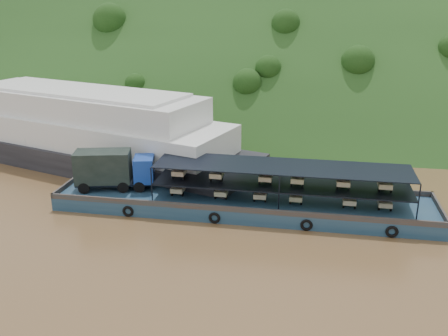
# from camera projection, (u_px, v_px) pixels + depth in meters

# --- Properties ---
(ground) EXTENTS (160.00, 160.00, 0.00)m
(ground) POSITION_uv_depth(u_px,v_px,m) (239.00, 212.00, 46.32)
(ground) COLOR brown
(ground) RESTS_ON ground
(hillside) EXTENTS (140.00, 39.60, 39.60)m
(hillside) POSITION_uv_depth(u_px,v_px,m) (273.00, 121.00, 79.79)
(hillside) COLOR #1D3B15
(hillside) RESTS_ON ground
(cargo_barge) EXTENTS (35.00, 7.18, 5.00)m
(cargo_barge) POSITION_uv_depth(u_px,v_px,m) (226.00, 196.00, 46.79)
(cargo_barge) COLOR navy
(cargo_barge) RESTS_ON ground
(passenger_ferry) EXTENTS (44.77, 23.28, 8.81)m
(passenger_ferry) POSITION_uv_depth(u_px,v_px,m) (83.00, 131.00, 59.31)
(passenger_ferry) COLOR black
(passenger_ferry) RESTS_ON ground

